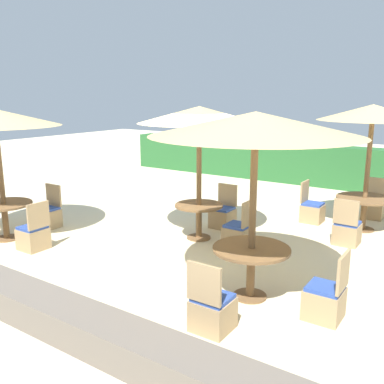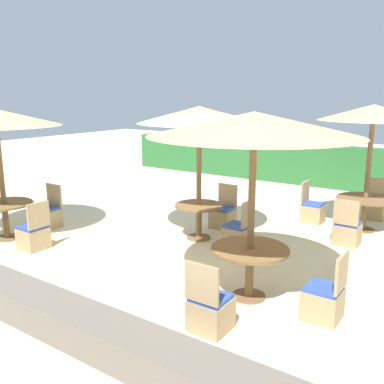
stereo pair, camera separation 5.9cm
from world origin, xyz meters
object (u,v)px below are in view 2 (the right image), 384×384
Objects in this scene: parasol_front_right at (254,125)px; round_table_back_right at (365,204)px; patio_chair_center_north at (223,216)px; patio_chair_front_left_east at (34,235)px; round_table_front_right at (250,258)px; patio_chair_front_right_south at (210,310)px; patio_chair_front_right_east at (324,300)px; round_table_front_left at (5,210)px; patio_chair_front_left_north at (48,216)px; parasol_back_right at (373,113)px; round_table_center at (199,213)px; patio_chair_back_right_south at (347,232)px; patio_chair_back_right_west at (312,211)px; patio_chair_center_east at (238,234)px; parasol_center at (199,116)px; patio_chair_back_right_north at (374,207)px.

parasol_front_right is 4.60m from round_table_back_right.
patio_chair_center_north is 3.89m from patio_chair_front_left_east.
round_table_front_right is 1.18× the size of patio_chair_front_right_south.
round_table_front_left is at bearing 94.23° from patio_chair_front_right_east.
patio_chair_front_left_north is at bearing 174.48° from parasol_front_right.
parasol_back_right is 1.89m from round_table_back_right.
round_table_center is 4.05m from parasol_back_right.
parasol_back_right is 2.46× the size of round_table_front_left.
round_table_back_right is at bearing 45.00° from parasol_back_right.
parasol_front_right is 1.87m from round_table_front_right.
patio_chair_back_right_south is (2.57, 1.31, -0.27)m from round_table_center.
patio_chair_back_right_south is (0.56, 3.04, -0.33)m from round_table_front_right.
round_table_center is 0.82× the size of round_table_back_right.
parasol_back_right is at bearing 91.51° from patio_chair_back_right_west.
patio_chair_center_east and patio_chair_back_right_west have the same top height.
patio_chair_front_right_east and patio_chair_front_left_east have the same top height.
patio_chair_front_left_north is at bearing -158.37° from parasol_center.
patio_chair_center_north is 3.01m from round_table_back_right.
patio_chair_back_right_south is 1.51m from patio_chair_back_right_west.
patio_chair_front_right_south is 5.69m from parasol_back_right.
patio_chair_front_right_east is at bearing 139.01° from patio_chair_center_north.
parasol_back_right is at bearing 42.74° from parasol_center.
patio_chair_front_left_east is (-4.84, -4.67, -0.32)m from round_table_back_right.
parasol_back_right is 2.47m from patio_chair_back_right_north.
round_table_center is 0.96m from patio_chair_center_north.
patio_chair_center_east is at bearing -125.43° from round_table_back_right.
parasol_front_right is at bearing 5.11° from round_table_front_left.
patio_chair_back_right_south is 5.97m from patio_chair_front_left_east.
patio_chair_front_right_south is (0.00, -1.06, -2.20)m from parasol_front_right.
patio_chair_front_left_east reaches higher than round_table_front_right.
round_table_center is 2.84m from patio_chair_back_right_west.
patio_chair_front_right_east is (1.07, -0.00, -0.33)m from round_table_front_right.
patio_chair_front_left_north is at bearing -147.50° from parasol_back_right.
round_table_front_left is (-5.19, -0.46, -1.87)m from parasol_front_right.
parasol_back_right is 2.85× the size of patio_chair_front_left_north.
parasol_back_right is at bearing 83.40° from patio_chair_front_right_south.
parasol_front_right is 3.07× the size of patio_chair_back_right_south.
patio_chair_front_right_east is 5.33m from patio_chair_front_left_east.
parasol_front_right is 5.61m from patio_chair_front_left_north.
parasol_center is 2.40× the size of round_table_front_right.
patio_chair_front_right_south is 5.26m from round_table_back_right.
parasol_front_right reaches higher than round_table_center.
patio_chair_center_east is at bearing -14.38° from patio_chair_back_right_west.
patio_chair_back_right_north is (0.59, 5.25, -2.20)m from parasol_front_right.
round_table_front_right is 4.28m from patio_chair_front_left_east.
round_table_back_right is at bearing -46.02° from patio_chair_front_left_east.
patio_chair_back_right_west is at bearing -178.49° from parasol_back_right.
patio_chair_back_right_north is (2.58, 2.60, 0.00)m from patio_chair_center_north.
patio_chair_front_right_south is 1.00× the size of patio_chair_front_left_north.
parasol_front_right is at bearing 174.48° from patio_chair_front_left_north.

